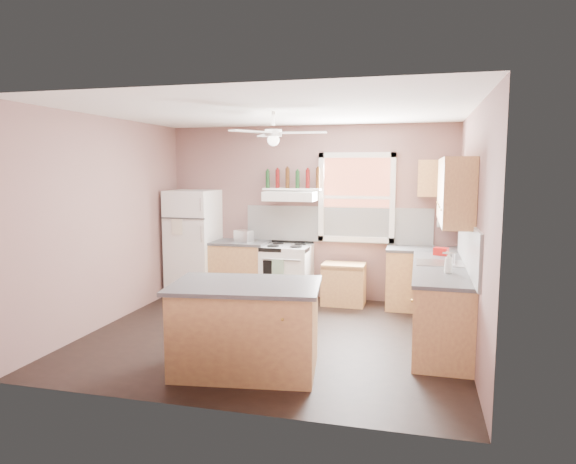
% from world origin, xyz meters
% --- Properties ---
extents(floor, '(4.50, 4.50, 0.00)m').
position_xyz_m(floor, '(0.00, 0.00, 0.00)').
color(floor, black).
rests_on(floor, ground).
extents(ceiling, '(4.50, 4.50, 0.00)m').
position_xyz_m(ceiling, '(0.00, 0.00, 2.70)').
color(ceiling, white).
rests_on(ceiling, ground).
extents(wall_back, '(4.50, 0.05, 2.70)m').
position_xyz_m(wall_back, '(0.00, 2.02, 1.35)').
color(wall_back, '#7A5853').
rests_on(wall_back, ground).
extents(wall_right, '(0.05, 4.00, 2.70)m').
position_xyz_m(wall_right, '(2.27, 0.00, 1.35)').
color(wall_right, '#7A5853').
rests_on(wall_right, ground).
extents(wall_left, '(0.05, 4.00, 2.70)m').
position_xyz_m(wall_left, '(-2.27, 0.00, 1.35)').
color(wall_left, '#7A5853').
rests_on(wall_left, ground).
extents(backsplash_back, '(2.90, 0.03, 0.55)m').
position_xyz_m(backsplash_back, '(0.45, 1.99, 1.18)').
color(backsplash_back, white).
rests_on(backsplash_back, wall_back).
extents(backsplash_right, '(0.03, 2.60, 0.55)m').
position_xyz_m(backsplash_right, '(2.23, 0.30, 1.18)').
color(backsplash_right, white).
rests_on(backsplash_right, wall_right).
extents(window_view, '(1.00, 0.02, 1.20)m').
position_xyz_m(window_view, '(0.75, 1.98, 1.60)').
color(window_view, brown).
rests_on(window_view, wall_back).
extents(window_frame, '(1.16, 0.07, 1.36)m').
position_xyz_m(window_frame, '(0.75, 1.96, 1.60)').
color(window_frame, white).
rests_on(window_frame, wall_back).
extents(refrigerator, '(0.74, 0.72, 1.69)m').
position_xyz_m(refrigerator, '(-1.82, 1.66, 0.85)').
color(refrigerator, white).
rests_on(refrigerator, floor).
extents(base_cabinet_left, '(0.90, 0.60, 0.86)m').
position_xyz_m(base_cabinet_left, '(-1.06, 1.70, 0.43)').
color(base_cabinet_left, '#A66E45').
rests_on(base_cabinet_left, floor).
extents(counter_left, '(0.92, 0.62, 0.04)m').
position_xyz_m(counter_left, '(-1.06, 1.70, 0.88)').
color(counter_left, '#3F3F42').
rests_on(counter_left, base_cabinet_left).
extents(toaster, '(0.32, 0.25, 0.18)m').
position_xyz_m(toaster, '(-0.97, 1.66, 0.99)').
color(toaster, silver).
rests_on(toaster, counter_left).
extents(stove, '(0.74, 0.65, 0.86)m').
position_xyz_m(stove, '(-0.28, 1.70, 0.43)').
color(stove, white).
rests_on(stove, floor).
extents(range_hood, '(0.78, 0.50, 0.14)m').
position_xyz_m(range_hood, '(-0.23, 1.75, 1.62)').
color(range_hood, white).
rests_on(range_hood, wall_back).
extents(bottle_shelf, '(0.90, 0.26, 0.03)m').
position_xyz_m(bottle_shelf, '(-0.23, 1.87, 1.72)').
color(bottle_shelf, white).
rests_on(bottle_shelf, range_hood).
extents(cart, '(0.63, 0.42, 0.63)m').
position_xyz_m(cart, '(0.62, 1.66, 0.31)').
color(cart, '#A66E45').
rests_on(cart, floor).
extents(base_cabinet_corner, '(1.00, 0.60, 0.86)m').
position_xyz_m(base_cabinet_corner, '(1.75, 1.70, 0.43)').
color(base_cabinet_corner, '#A66E45').
rests_on(base_cabinet_corner, floor).
extents(base_cabinet_right, '(0.60, 2.20, 0.86)m').
position_xyz_m(base_cabinet_right, '(1.95, 0.30, 0.43)').
color(base_cabinet_right, '#A66E45').
rests_on(base_cabinet_right, floor).
extents(counter_corner, '(1.02, 0.62, 0.04)m').
position_xyz_m(counter_corner, '(1.75, 1.70, 0.88)').
color(counter_corner, '#3F3F42').
rests_on(counter_corner, base_cabinet_corner).
extents(counter_right, '(0.62, 2.22, 0.04)m').
position_xyz_m(counter_right, '(1.94, 0.30, 0.88)').
color(counter_right, '#3F3F42').
rests_on(counter_right, base_cabinet_right).
extents(sink, '(0.55, 0.45, 0.03)m').
position_xyz_m(sink, '(1.94, 0.50, 0.90)').
color(sink, silver).
rests_on(sink, counter_right).
extents(faucet, '(0.03, 0.03, 0.14)m').
position_xyz_m(faucet, '(2.10, 0.50, 0.97)').
color(faucet, silver).
rests_on(faucet, sink).
extents(upper_cabinet_right, '(0.33, 1.80, 0.76)m').
position_xyz_m(upper_cabinet_right, '(2.08, 0.50, 1.78)').
color(upper_cabinet_right, '#A66E45').
rests_on(upper_cabinet_right, wall_right).
extents(upper_cabinet_corner, '(0.60, 0.33, 0.52)m').
position_xyz_m(upper_cabinet_corner, '(1.95, 1.83, 1.90)').
color(upper_cabinet_corner, '#A66E45').
rests_on(upper_cabinet_corner, wall_back).
extents(paper_towel, '(0.26, 0.12, 0.12)m').
position_xyz_m(paper_towel, '(2.07, 1.86, 1.25)').
color(paper_towel, white).
rests_on(paper_towel, wall_back).
extents(island, '(1.50, 1.06, 0.86)m').
position_xyz_m(island, '(0.02, -1.11, 0.43)').
color(island, '#A66E45').
rests_on(island, floor).
extents(island_top, '(1.59, 1.15, 0.04)m').
position_xyz_m(island_top, '(0.02, -1.11, 0.88)').
color(island_top, '#3F3F42').
rests_on(island_top, island).
extents(ceiling_fan_hub, '(0.20, 0.20, 0.08)m').
position_xyz_m(ceiling_fan_hub, '(0.00, 0.00, 2.45)').
color(ceiling_fan_hub, white).
rests_on(ceiling_fan_hub, ceiling).
extents(soap_bottle, '(0.13, 0.13, 0.24)m').
position_xyz_m(soap_bottle, '(2.01, -0.08, 1.02)').
color(soap_bottle, silver).
rests_on(soap_bottle, counter_right).
extents(red_caddy, '(0.21, 0.17, 0.10)m').
position_xyz_m(red_caddy, '(1.98, 1.12, 0.95)').
color(red_caddy, red).
rests_on(red_caddy, counter_right).
extents(wine_bottles, '(0.86, 0.06, 0.31)m').
position_xyz_m(wine_bottles, '(-0.22, 1.87, 1.88)').
color(wine_bottles, '#143819').
rests_on(wine_bottles, bottle_shelf).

